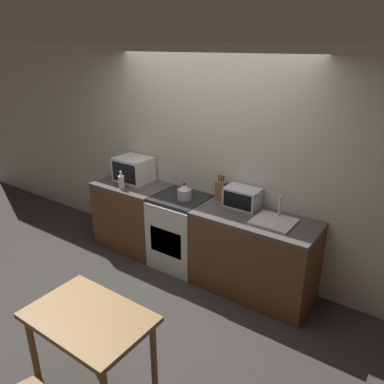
# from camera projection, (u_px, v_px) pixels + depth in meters

# --- Properties ---
(ground_plane) EXTENTS (16.00, 16.00, 0.00)m
(ground_plane) POSITION_uv_depth(u_px,v_px,m) (158.00, 296.00, 4.13)
(ground_plane) COLOR #33302D
(wall_back) EXTENTS (10.00, 0.06, 2.60)m
(wall_back) POSITION_uv_depth(u_px,v_px,m) (210.00, 160.00, 4.43)
(wall_back) COLOR beige
(wall_back) RESTS_ON ground_plane
(counter_left_run) EXTENTS (0.95, 0.62, 0.90)m
(counter_left_run) POSITION_uv_depth(u_px,v_px,m) (134.00, 215.00, 5.01)
(counter_left_run) COLOR brown
(counter_left_run) RESTS_ON ground_plane
(counter_right_run) EXTENTS (1.32, 0.62, 0.90)m
(counter_right_run) POSITION_uv_depth(u_px,v_px,m) (253.00, 255.00, 4.07)
(counter_right_run) COLOR brown
(counter_right_run) RESTS_ON ground_plane
(stove_range) EXTENTS (0.63, 0.62, 0.90)m
(stove_range) POSITION_uv_depth(u_px,v_px,m) (181.00, 231.00, 4.59)
(stove_range) COLOR silver
(stove_range) RESTS_ON ground_plane
(kettle) EXTENTS (0.16, 0.16, 0.20)m
(kettle) POSITION_uv_depth(u_px,v_px,m) (184.00, 192.00, 4.33)
(kettle) COLOR #B7B7BC
(kettle) RESTS_ON stove_range
(microwave) EXTENTS (0.46, 0.37, 0.31)m
(microwave) POSITION_uv_depth(u_px,v_px,m) (133.00, 169.00, 4.89)
(microwave) COLOR silver
(microwave) RESTS_ON counter_left_run
(bottle) EXTENTS (0.08, 0.08, 0.22)m
(bottle) POSITION_uv_depth(u_px,v_px,m) (121.00, 182.00, 4.66)
(bottle) COLOR silver
(bottle) RESTS_ON counter_left_run
(knife_block) EXTENTS (0.12, 0.08, 0.29)m
(knife_block) POSITION_uv_depth(u_px,v_px,m) (221.00, 190.00, 4.31)
(knife_block) COLOR brown
(knife_block) RESTS_ON counter_right_run
(toaster_oven) EXTENTS (0.38, 0.25, 0.22)m
(toaster_oven) POSITION_uv_depth(u_px,v_px,m) (242.00, 198.00, 4.12)
(toaster_oven) COLOR silver
(toaster_oven) RESTS_ON counter_right_run
(sink_basin) EXTENTS (0.41, 0.37, 0.24)m
(sink_basin) POSITION_uv_depth(u_px,v_px,m) (274.00, 221.00, 3.79)
(sink_basin) COLOR silver
(sink_basin) RESTS_ON counter_right_run
(dining_table) EXTENTS (0.92, 0.60, 0.77)m
(dining_table) POSITION_uv_depth(u_px,v_px,m) (90.00, 328.00, 2.74)
(dining_table) COLOR brown
(dining_table) RESTS_ON ground_plane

